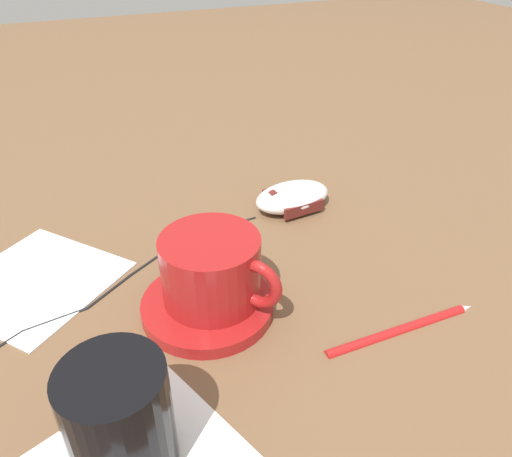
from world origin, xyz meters
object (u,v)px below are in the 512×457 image
object	(u,v)px
saucer	(208,305)
coffee_cup	(210,270)
pen	(403,326)
drinking_glass	(120,420)
computer_mouse	(292,197)

from	to	relation	value
saucer	coffee_cup	size ratio (longest dim) A/B	1.15
saucer	pen	world-z (taller)	saucer
coffee_cup	drinking_glass	world-z (taller)	drinking_glass
saucer	drinking_glass	world-z (taller)	drinking_glass
saucer	drinking_glass	size ratio (longest dim) A/B	1.42
coffee_cup	drinking_glass	xyz separation A→B (m)	(0.10, 0.13, 0.00)
coffee_cup	computer_mouse	xyz separation A→B (m)	(-0.15, -0.13, -0.03)
computer_mouse	drinking_glass	distance (m)	0.36
drinking_glass	pen	world-z (taller)	drinking_glass
coffee_cup	drinking_glass	bearing A→B (deg)	51.20
drinking_glass	computer_mouse	bearing A→B (deg)	-133.95
saucer	drinking_glass	bearing A→B (deg)	51.93
saucer	coffee_cup	distance (m)	0.04
coffee_cup	pen	world-z (taller)	coffee_cup
pen	coffee_cup	bearing A→B (deg)	-32.63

